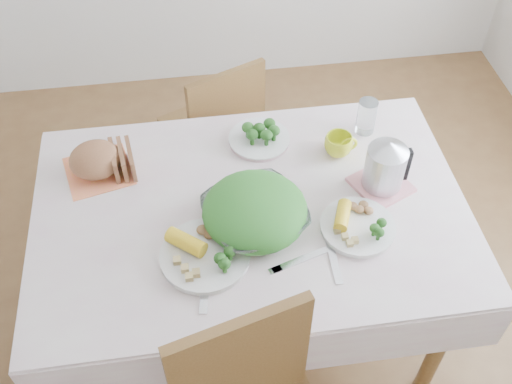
{
  "coord_description": "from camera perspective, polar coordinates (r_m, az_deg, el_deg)",
  "views": [
    {
      "loc": [
        -0.17,
        -1.33,
        2.33
      ],
      "look_at": [
        0.02,
        0.02,
        0.82
      ],
      "focal_mm": 42.0,
      "sensor_mm": 36.0,
      "label": 1
    }
  ],
  "objects": [
    {
      "name": "floor",
      "position": [
        2.69,
        -0.37,
        -12.14
      ],
      "size": [
        3.6,
        3.6,
        0.0
      ],
      "primitive_type": "plane",
      "color": "brown",
      "rests_on": "ground"
    },
    {
      "name": "dining_table",
      "position": [
        2.38,
        -0.41,
        -7.62
      ],
      "size": [
        1.4,
        0.9,
        0.75
      ],
      "primitive_type": "cube",
      "color": "brown",
      "rests_on": "floor"
    },
    {
      "name": "tablecloth",
      "position": [
        2.07,
        -0.47,
        -1.65
      ],
      "size": [
        1.5,
        1.0,
        0.01
      ],
      "primitive_type": "cube",
      "color": "silver",
      "rests_on": "dining_table"
    },
    {
      "name": "chair_far",
      "position": [
        2.85,
        -4.37,
        6.75
      ],
      "size": [
        0.51,
        0.51,
        0.85
      ],
      "primitive_type": "cube",
      "rotation": [
        0.0,
        0.0,
        3.55
      ],
      "color": "brown",
      "rests_on": "floor"
    },
    {
      "name": "salad_bowl",
      "position": [
        1.99,
        -0.1,
        -2.25
      ],
      "size": [
        0.42,
        0.42,
        0.08
      ],
      "primitive_type": "imported",
      "rotation": [
        0.0,
        0.0,
        0.34
      ],
      "color": "white",
      "rests_on": "tablecloth"
    },
    {
      "name": "dinner_plate_left",
      "position": [
        1.94,
        -4.86,
        -6.09
      ],
      "size": [
        0.4,
        0.4,
        0.02
      ],
      "primitive_type": "cylinder",
      "rotation": [
        0.0,
        0.0,
        0.54
      ],
      "color": "white",
      "rests_on": "tablecloth"
    },
    {
      "name": "dinner_plate_right",
      "position": [
        2.03,
        9.65,
        -3.29
      ],
      "size": [
        0.36,
        0.36,
        0.02
      ],
      "primitive_type": "cylinder",
      "rotation": [
        0.0,
        0.0,
        -0.73
      ],
      "color": "white",
      "rests_on": "tablecloth"
    },
    {
      "name": "broccoli_plate",
      "position": [
        2.3,
        0.31,
        5.03
      ],
      "size": [
        0.28,
        0.28,
        0.02
      ],
      "primitive_type": "cylinder",
      "rotation": [
        0.0,
        0.0,
        0.21
      ],
      "color": "beige",
      "rests_on": "tablecloth"
    },
    {
      "name": "napkin",
      "position": [
        2.26,
        -14.74,
        1.94
      ],
      "size": [
        0.28,
        0.28,
        0.0
      ],
      "primitive_type": "cube",
      "rotation": [
        0.0,
        0.0,
        0.24
      ],
      "color": "#FF8953",
      "rests_on": "tablecloth"
    },
    {
      "name": "bread_loaf",
      "position": [
        2.22,
        -15.02,
        2.95
      ],
      "size": [
        0.24,
        0.23,
        0.11
      ],
      "primitive_type": "ellipsoid",
      "rotation": [
        0.0,
        0.0,
        -0.34
      ],
      "color": "brown",
      "rests_on": "napkin"
    },
    {
      "name": "yellow_mug",
      "position": [
        2.25,
        7.85,
        4.45
      ],
      "size": [
        0.11,
        0.11,
        0.08
      ],
      "primitive_type": "imported",
      "rotation": [
        0.0,
        0.0,
        -0.04
      ],
      "color": "yellow",
      "rests_on": "tablecloth"
    },
    {
      "name": "glass_tumbler",
      "position": [
        2.34,
        10.45,
        6.98
      ],
      "size": [
        0.09,
        0.09,
        0.14
      ],
      "primitive_type": "cylinder",
      "rotation": [
        0.0,
        0.0,
        0.32
      ],
      "color": "white",
      "rests_on": "tablecloth"
    },
    {
      "name": "pink_tray",
      "position": [
        2.18,
        11.8,
        0.7
      ],
      "size": [
        0.24,
        0.24,
        0.01
      ],
      "primitive_type": "cube",
      "rotation": [
        0.0,
        0.0,
        0.42
      ],
      "color": "pink",
      "rests_on": "tablecloth"
    },
    {
      "name": "electric_kettle",
      "position": [
        2.1,
        12.27,
        2.79
      ],
      "size": [
        0.15,
        0.15,
        0.2
      ],
      "primitive_type": "cylinder",
      "rotation": [
        0.0,
        0.0,
        0.08
      ],
      "color": "#B2B5BA",
      "rests_on": "pink_tray"
    },
    {
      "name": "fork_left",
      "position": [
        1.89,
        -4.82,
        -8.72
      ],
      "size": [
        0.06,
        0.21,
        0.0
      ],
      "primitive_type": "cube",
      "rotation": [
        0.0,
        0.0,
        -0.16
      ],
      "color": "silver",
      "rests_on": "tablecloth"
    },
    {
      "name": "fork_right",
      "position": [
        1.95,
        7.32,
        -6.13
      ],
      "size": [
        0.03,
        0.21,
        0.0
      ],
      "primitive_type": "cube",
      "rotation": [
        0.0,
        0.0,
        -0.03
      ],
      "color": "silver",
      "rests_on": "tablecloth"
    },
    {
      "name": "knife",
      "position": [
        1.94,
        4.22,
        -6.47
      ],
      "size": [
        0.2,
        0.08,
        0.0
      ],
      "primitive_type": "cube",
      "rotation": [
        0.0,
        0.0,
        1.87
      ],
      "color": "silver",
      "rests_on": "tablecloth"
    }
  ]
}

